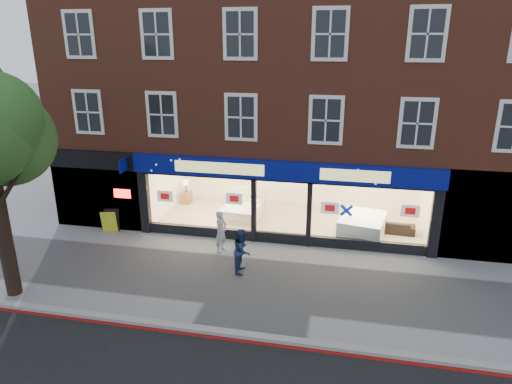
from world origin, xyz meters
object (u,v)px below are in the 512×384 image
(a_board, at_px, (110,221))
(pedestrian_blue, at_px, (242,251))
(pedestrian_grey, at_px, (221,232))
(sofa, at_px, (393,226))
(display_bed, at_px, (243,210))
(mattress_stack, at_px, (362,226))

(a_board, distance_m, pedestrian_blue, 6.35)
(a_board, xyz_separation_m, pedestrian_grey, (4.87, -0.80, 0.31))
(sofa, relative_size, pedestrian_blue, 1.10)
(sofa, relative_size, a_board, 1.79)
(pedestrian_grey, distance_m, pedestrian_blue, 1.74)
(display_bed, distance_m, sofa, 6.28)
(mattress_stack, distance_m, pedestrian_blue, 5.36)
(mattress_stack, height_order, pedestrian_grey, pedestrian_grey)
(sofa, relative_size, pedestrian_grey, 1.08)
(mattress_stack, bearing_deg, sofa, 26.57)
(mattress_stack, distance_m, sofa, 1.38)
(display_bed, bearing_deg, pedestrian_grey, -85.39)
(pedestrian_blue, bearing_deg, a_board, 70.39)
(display_bed, height_order, sofa, display_bed)
(display_bed, bearing_deg, pedestrian_blue, -71.46)
(a_board, height_order, pedestrian_grey, pedestrian_grey)
(pedestrian_grey, bearing_deg, display_bed, 16.27)
(sofa, height_order, a_board, a_board)
(pedestrian_grey, xyz_separation_m, pedestrian_blue, (1.12, -1.33, -0.02))
(display_bed, relative_size, sofa, 1.23)
(display_bed, relative_size, mattress_stack, 0.89)
(a_board, xyz_separation_m, pedestrian_blue, (5.98, -2.13, 0.29))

